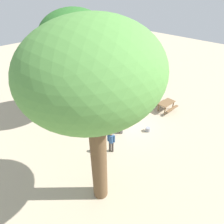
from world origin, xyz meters
TOP-DOWN VIEW (x-y plane):
  - ground_plane at (0.00, 0.00)m, footprint 60.00×60.00m
  - elephant at (-0.77, -0.33)m, footprint 1.74×1.68m
  - person_handler at (-2.90, -1.60)m, footprint 0.32×0.45m
  - shade_tree_main at (-5.42, -3.35)m, footprint 5.07×4.65m
  - shade_tree_secondary at (-1.51, 3.25)m, footprint 4.78×4.38m
  - wooden_bench at (1.88, -0.02)m, footprint 1.37×1.14m
  - picnic_table_near at (3.90, -1.47)m, footprint 1.58×1.56m
  - market_stall_green at (-0.84, 9.95)m, footprint 2.50×2.50m
  - market_stall_orange at (1.76, 9.95)m, footprint 2.50×2.50m
  - feed_bucket at (0.47, -2.08)m, footprint 0.36×0.36m

SIDE VIEW (x-z plane):
  - ground_plane at x=0.00m, z-range 0.00..0.00m
  - feed_bucket at x=0.47m, z-range 0.00..0.32m
  - wooden_bench at x=1.88m, z-range 0.03..0.91m
  - picnic_table_near at x=3.90m, z-range 0.20..0.98m
  - elephant at x=-0.77m, z-range 0.18..1.45m
  - person_handler at x=-2.90m, z-range 0.14..1.76m
  - market_stall_green at x=-0.84m, z-range -0.12..2.40m
  - market_stall_orange at x=1.76m, z-range -0.12..2.40m
  - shade_tree_secondary at x=-1.51m, z-range 2.21..10.19m
  - shade_tree_main at x=-5.42m, z-range 2.35..10.90m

